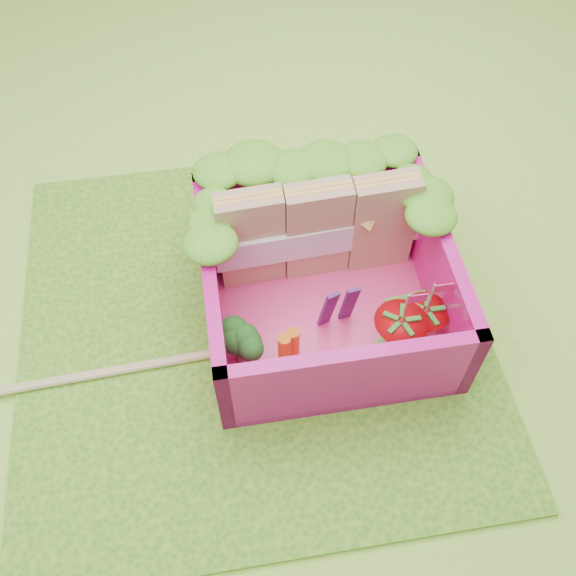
# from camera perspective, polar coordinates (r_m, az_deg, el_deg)

# --- Properties ---
(ground) EXTENTS (14.00, 14.00, 0.00)m
(ground) POSITION_cam_1_polar(r_m,az_deg,el_deg) (3.69, -3.15, -3.21)
(ground) COLOR #A1CC39
(ground) RESTS_ON ground
(placemat) EXTENTS (2.60, 2.60, 0.03)m
(placemat) POSITION_cam_1_polar(r_m,az_deg,el_deg) (3.68, -3.16, -3.09)
(placemat) COLOR #448D1F
(placemat) RESTS_ON ground
(bento_floor) EXTENTS (1.30, 1.30, 0.05)m
(bento_floor) POSITION_cam_1_polar(r_m,az_deg,el_deg) (3.69, 3.20, -1.58)
(bento_floor) COLOR #F13D84
(bento_floor) RESTS_ON placemat
(bento_box) EXTENTS (1.30, 1.30, 0.55)m
(bento_box) POSITION_cam_1_polar(r_m,az_deg,el_deg) (3.49, 3.39, 0.68)
(bento_box) COLOR #DC1283
(bento_box) RESTS_ON placemat
(lettuce_ruffle) EXTENTS (1.43, 0.77, 0.11)m
(lettuce_ruffle) POSITION_cam_1_polar(r_m,az_deg,el_deg) (3.51, 2.27, 9.60)
(lettuce_ruffle) COLOR #408F1A
(lettuce_ruffle) RESTS_ON bento_box
(sandwich_stack) EXTENTS (1.17, 0.23, 0.64)m
(sandwich_stack) POSITION_cam_1_polar(r_m,az_deg,el_deg) (3.58, 2.67, 5.14)
(sandwich_stack) COLOR tan
(sandwich_stack) RESTS_ON bento_floor
(broccoli) EXTENTS (0.32, 0.32, 0.25)m
(broccoli) POSITION_cam_1_polar(r_m,az_deg,el_deg) (3.33, -3.82, -4.80)
(broccoli) COLOR #6E994A
(broccoli) RESTS_ON bento_floor
(carrot_sticks) EXTENTS (0.12, 0.10, 0.24)m
(carrot_sticks) POSITION_cam_1_polar(r_m,az_deg,el_deg) (3.38, 0.07, -5.24)
(carrot_sticks) COLOR orange
(carrot_sticks) RESTS_ON bento_floor
(purple_wedges) EXTENTS (0.19, 0.05, 0.38)m
(purple_wedges) POSITION_cam_1_polar(r_m,az_deg,el_deg) (3.44, 4.52, -1.64)
(purple_wedges) COLOR #481753
(purple_wedges) RESTS_ON bento_floor
(strawberry_left) EXTENTS (0.28, 0.28, 0.52)m
(strawberry_left) POSITION_cam_1_polar(r_m,az_deg,el_deg) (3.43, 9.73, -4.16)
(strawberry_left) COLOR red
(strawberry_left) RESTS_ON bento_floor
(strawberry_right) EXTENTS (0.25, 0.25, 0.49)m
(strawberry_right) POSITION_cam_1_polar(r_m,az_deg,el_deg) (3.51, 11.86, -3.08)
(strawberry_right) COLOR red
(strawberry_right) RESTS_ON bento_floor
(snap_peas) EXTENTS (0.61, 0.50, 0.05)m
(snap_peas) POSITION_cam_1_polar(r_m,az_deg,el_deg) (3.60, 9.40, -3.44)
(snap_peas) COLOR green
(snap_peas) RESTS_ON bento_floor
(chopsticks) EXTENTS (2.00, 0.14, 0.04)m
(chopsticks) POSITION_cam_1_polar(r_m,az_deg,el_deg) (3.67, -20.51, -7.88)
(chopsticks) COLOR #E1B57B
(chopsticks) RESTS_ON placemat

